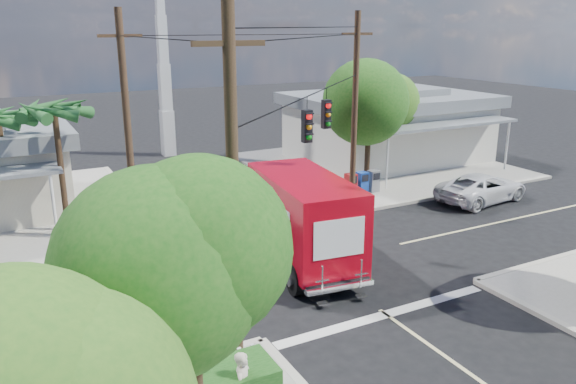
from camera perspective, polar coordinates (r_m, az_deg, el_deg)
ground at (r=20.72m, az=2.62°, el=-7.24°), size 120.00×120.00×0.00m
sidewalk_ne at (r=35.08m, az=8.94°, el=2.68°), size 14.12×14.12×0.14m
road_markings at (r=19.58m, az=4.83°, el=-8.75°), size 32.00×32.00×0.01m
building_ne at (r=36.44m, az=10.13°, el=6.76°), size 11.80×10.20×4.50m
radio_tower at (r=37.79m, az=-12.50°, el=12.05°), size 0.80×0.80×17.00m
tree_sw_front at (r=10.00m, az=-9.87°, el=-7.41°), size 3.88×3.78×6.03m
tree_ne_front at (r=28.81m, az=8.36°, el=9.22°), size 4.21×4.14×6.66m
tree_ne_back at (r=32.18m, az=9.78°, el=8.87°), size 3.77×3.66×5.82m
palm_nw_front at (r=24.12m, az=-22.63°, el=7.40°), size 3.01×3.08×5.59m
utility_poles at (r=19.99m, az=-3.50°, el=5.92°), size 12.00×10.68×9.00m
vending_boxes at (r=28.76m, az=7.54°, el=0.95°), size 1.90×0.50×1.10m
delivery_truck at (r=20.43m, az=0.87°, el=-2.47°), size 3.27×7.93×3.34m
parked_car at (r=29.25m, az=19.11°, el=0.44°), size 5.23×2.87×1.39m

